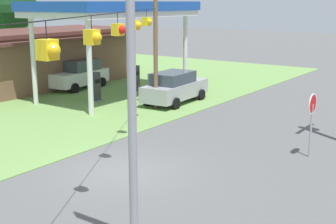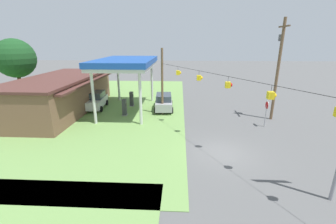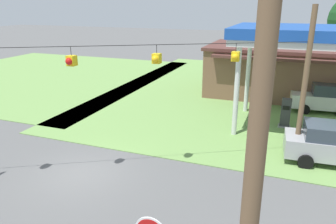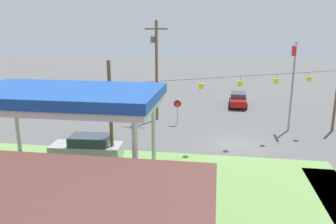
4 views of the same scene
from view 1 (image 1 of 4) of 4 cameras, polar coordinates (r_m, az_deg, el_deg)
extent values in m
plane|color=#565656|center=(16.79, -5.72, -7.20)|extent=(160.00, 160.00, 0.00)
cube|color=#6B934C|center=(36.44, -13.16, 3.70)|extent=(36.00, 28.00, 0.04)
cube|color=silver|center=(29.17, -6.58, 11.82)|extent=(10.17, 5.67, 0.35)
cube|color=#19479E|center=(29.16, -6.60, 12.71)|extent=(10.37, 5.87, 0.55)
cylinder|color=silver|center=(24.59, -9.53, 5.23)|extent=(0.28, 0.28, 4.99)
cylinder|color=silver|center=(31.53, 2.11, 7.14)|extent=(0.28, 0.28, 4.99)
cylinder|color=silver|center=(27.91, -16.08, 5.84)|extent=(0.28, 0.28, 4.99)
cylinder|color=silver|center=(34.18, -4.21, 7.59)|extent=(0.28, 0.28, 4.99)
cube|color=brown|center=(34.64, -16.36, 6.08)|extent=(15.40, 6.36, 3.68)
cube|color=#512D28|center=(34.47, -16.57, 9.31)|extent=(15.70, 6.66, 0.24)
cube|color=#512D28|center=(31.80, -12.54, 8.59)|extent=(13.86, 0.70, 0.20)
cube|color=gray|center=(28.40, -8.81, 1.34)|extent=(0.71, 0.56, 0.12)
cube|color=#333338|center=(28.23, -8.87, 3.11)|extent=(0.55, 0.40, 1.67)
cube|color=black|center=(28.03, -8.58, 3.74)|extent=(0.39, 0.03, 0.24)
cube|color=gray|center=(31.11, -4.04, 2.50)|extent=(0.71, 0.56, 0.12)
cube|color=#333338|center=(30.96, -4.07, 4.13)|extent=(0.55, 0.40, 1.67)
cube|color=black|center=(30.77, -3.77, 4.71)|extent=(0.39, 0.03, 0.24)
cube|color=#9E9EA3|center=(27.64, 0.88, 2.69)|extent=(4.99, 2.16, 0.89)
cube|color=#333D47|center=(27.26, 0.57, 4.19)|extent=(2.79, 1.87, 0.66)
cylinder|color=black|center=(29.47, 0.82, 2.48)|extent=(0.69, 0.26, 0.68)
cylinder|color=black|center=(28.56, 4.07, 2.10)|extent=(0.69, 0.26, 0.68)
cylinder|color=black|center=(26.97, -2.50, 1.46)|extent=(0.69, 0.26, 0.68)
cylinder|color=black|center=(25.98, 0.95, 1.01)|extent=(0.69, 0.26, 0.68)
cube|color=white|center=(32.84, -10.92, 4.16)|extent=(4.71, 2.22, 0.91)
cube|color=#333D47|center=(32.93, -10.67, 5.65)|extent=(2.65, 1.90, 0.74)
cylinder|color=black|center=(31.25, -11.31, 2.85)|extent=(0.70, 0.27, 0.68)
cylinder|color=black|center=(32.53, -13.79, 3.13)|extent=(0.70, 0.27, 0.68)
cylinder|color=black|center=(33.37, -8.06, 3.63)|extent=(0.70, 0.27, 0.68)
cylinder|color=black|center=(34.58, -10.51, 3.87)|extent=(0.70, 0.27, 0.68)
cylinder|color=#99999E|center=(18.73, 17.01, -2.19)|extent=(0.08, 0.08, 2.10)
cylinder|color=white|center=(18.49, 17.23, 0.95)|extent=(0.80, 0.03, 0.80)
cylinder|color=red|center=(18.49, 17.23, 0.95)|extent=(0.70, 0.03, 0.70)
cylinder|color=gray|center=(9.29, -4.43, 1.54)|extent=(0.18, 0.18, 7.95)
cylinder|color=brown|center=(25.76, -1.52, 8.09)|extent=(0.24, 0.24, 7.07)
cylinder|color=black|center=(15.74, -6.19, 11.95)|extent=(17.43, 10.02, 0.02)
cylinder|color=black|center=(9.30, -14.64, 9.66)|extent=(0.02, 0.02, 0.35)
cube|color=yellow|center=(9.33, -14.51, 7.36)|extent=(0.32, 0.32, 0.40)
sphere|color=yellow|center=(9.20, -13.82, 7.32)|extent=(0.28, 0.28, 0.28)
cylinder|color=black|center=(12.49, -9.33, 10.72)|extent=(0.02, 0.02, 0.35)
cube|color=yellow|center=(12.51, -9.26, 9.01)|extent=(0.32, 0.32, 0.40)
sphere|color=yellow|center=(12.39, -8.69, 8.99)|extent=(0.28, 0.28, 0.28)
cylinder|color=black|center=(15.75, -6.17, 11.31)|extent=(0.02, 0.02, 0.35)
cube|color=yellow|center=(15.77, -6.14, 9.95)|extent=(0.32, 0.32, 0.40)
sphere|color=red|center=(15.65, -5.67, 9.94)|extent=(0.28, 0.28, 0.28)
cylinder|color=black|center=(19.04, -4.10, 11.68)|extent=(0.02, 0.02, 0.35)
cube|color=yellow|center=(19.05, -4.08, 10.55)|extent=(0.32, 0.32, 0.40)
sphere|color=yellow|center=(18.94, -3.68, 10.54)|extent=(0.28, 0.28, 0.28)
cylinder|color=black|center=(22.34, -2.63, 11.93)|extent=(0.02, 0.02, 0.35)
cube|color=yellow|center=(22.36, -2.62, 10.97)|extent=(0.32, 0.32, 0.40)
sphere|color=yellow|center=(22.25, -2.27, 10.96)|extent=(0.28, 0.28, 0.28)
cylinder|color=#4C3828|center=(42.57, -18.64, 7.19)|extent=(0.44, 0.44, 3.71)
sphere|color=#19471E|center=(42.38, -19.03, 12.29)|extent=(4.84, 4.84, 4.84)
camera|label=2|loc=(14.06, -69.13, 12.56)|focal=24.00mm
camera|label=3|loc=(19.86, 37.16, 14.30)|focal=35.00mm
camera|label=4|loc=(38.34, -35.22, 15.66)|focal=35.00mm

